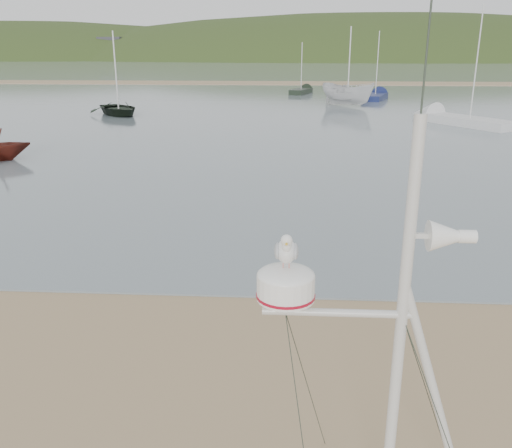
# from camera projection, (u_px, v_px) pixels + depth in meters

# --- Properties ---
(ground) EXTENTS (560.00, 560.00, 0.00)m
(ground) POSITION_uv_depth(u_px,v_px,m) (88.00, 427.00, 7.17)
(ground) COLOR #917653
(ground) RESTS_ON ground
(water) EXTENTS (560.00, 256.00, 0.04)m
(water) POSITION_uv_depth(u_px,v_px,m) (280.00, 67.00, 132.33)
(water) COLOR slate
(water) RESTS_ON ground
(sandbar) EXTENTS (560.00, 7.00, 0.07)m
(sandbar) POSITION_uv_depth(u_px,v_px,m) (271.00, 83.00, 73.53)
(sandbar) COLOR #917653
(sandbar) RESTS_ON water
(hill_ridge) EXTENTS (620.00, 180.00, 80.00)m
(hill_ridge) POSITION_uv_depth(u_px,v_px,m) (326.00, 106.00, 235.10)
(hill_ridge) COLOR #263716
(hill_ridge) RESTS_ON ground
(far_cottages) EXTENTS (294.40, 6.30, 8.00)m
(far_cottages) POSITION_uv_depth(u_px,v_px,m) (292.00, 49.00, 191.61)
(far_cottages) COLOR white
(far_cottages) RESTS_ON ground
(mast_rig) EXTENTS (2.31, 2.46, 5.20)m
(mast_rig) POSITION_uv_depth(u_px,v_px,m) (386.00, 427.00, 5.29)
(mast_rig) COLOR silver
(mast_rig) RESTS_ON ground
(boat_dark) EXTENTS (3.12, 2.75, 4.53)m
(boat_dark) POSITION_uv_depth(u_px,v_px,m) (117.00, 83.00, 38.62)
(boat_dark) COLOR black
(boat_dark) RESTS_ON water
(boat_white) EXTENTS (2.80, 2.80, 5.20)m
(boat_white) POSITION_uv_depth(u_px,v_px,m) (349.00, 74.00, 44.57)
(boat_white) COLOR silver
(boat_white) RESTS_ON water
(sailboat_dark_mid) EXTENTS (3.05, 5.70, 5.57)m
(sailboat_dark_mid) POSITION_uv_depth(u_px,v_px,m) (305.00, 90.00, 58.18)
(sailboat_dark_mid) COLOR black
(sailboat_dark_mid) RESTS_ON ground
(sailboat_white_near) EXTENTS (5.95, 7.71, 7.86)m
(sailboat_white_near) POSITION_uv_depth(u_px,v_px,m) (442.00, 118.00, 35.91)
(sailboat_white_near) COLOR silver
(sailboat_white_near) RESTS_ON ground
(sailboat_blue_far) EXTENTS (3.65, 6.86, 6.66)m
(sailboat_blue_far) POSITION_uv_depth(u_px,v_px,m) (378.00, 95.00, 52.31)
(sailboat_blue_far) COLOR #161F4D
(sailboat_blue_far) RESTS_ON ground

